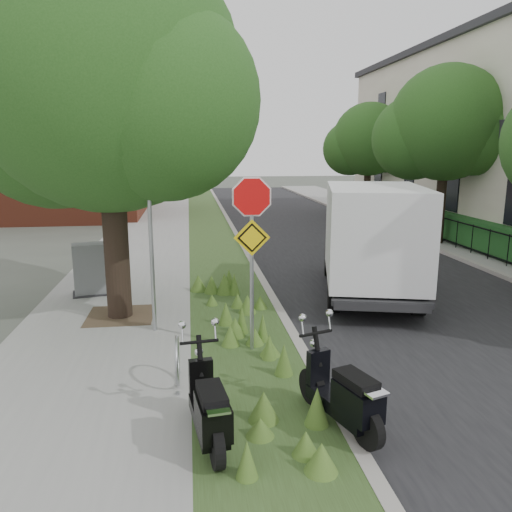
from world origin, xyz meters
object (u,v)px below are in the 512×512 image
(sign_assembly, at_px, (252,228))
(box_truck, at_px, (371,235))
(scooter_near, at_px, (210,416))
(scooter_far, at_px, (347,402))
(utility_cabinet, at_px, (92,270))

(sign_assembly, bearing_deg, box_truck, 44.53)
(scooter_near, distance_m, scooter_far, 1.74)
(sign_assembly, relative_size, utility_cabinet, 2.53)
(box_truck, height_order, utility_cabinet, box_truck)
(scooter_far, bearing_deg, utility_cabinet, 122.55)
(scooter_far, distance_m, utility_cabinet, 8.10)
(scooter_near, bearing_deg, box_truck, 55.62)
(sign_assembly, relative_size, box_truck, 0.57)
(box_truck, relative_size, utility_cabinet, 4.41)
(scooter_far, xyz_separation_m, utility_cabinet, (-4.36, 6.82, 0.21))
(scooter_far, xyz_separation_m, box_truck, (2.55, 6.16, 1.04))
(scooter_far, bearing_deg, box_truck, 67.50)
(sign_assembly, distance_m, utility_cabinet, 5.56)
(scooter_near, height_order, utility_cabinet, utility_cabinet)
(scooter_near, height_order, scooter_far, scooter_far)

